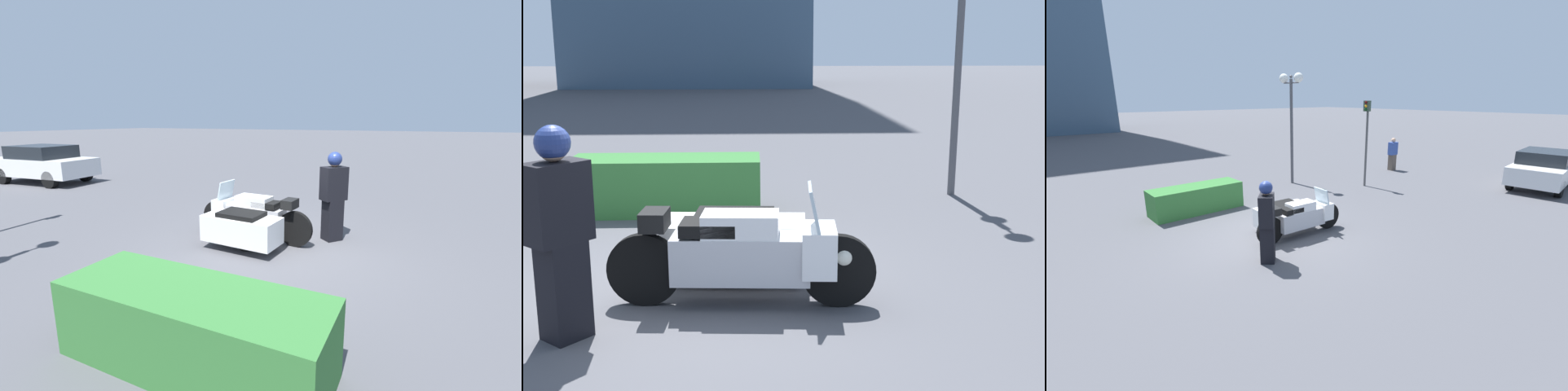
% 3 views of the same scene
% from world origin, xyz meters
% --- Properties ---
extents(ground_plane, '(160.00, 160.00, 0.00)m').
position_xyz_m(ground_plane, '(0.00, 0.00, 0.00)').
color(ground_plane, '#4C4C51').
extents(police_motorcycle, '(2.57, 1.40, 1.18)m').
position_xyz_m(police_motorcycle, '(0.83, -0.00, 0.48)').
color(police_motorcycle, black).
rests_on(police_motorcycle, ground).
extents(officer_rider, '(0.55, 0.57, 1.83)m').
position_xyz_m(officer_rider, '(-0.71, -1.02, 0.97)').
color(officer_rider, black).
rests_on(officer_rider, ground).
extents(hedge_bush_curbside, '(2.80, 0.96, 0.83)m').
position_xyz_m(hedge_bush_curbside, '(-0.40, 3.34, 0.41)').
color(hedge_bush_curbside, '#337033').
rests_on(hedge_bush_curbside, ground).
extents(parked_car_background, '(4.17, 2.15, 1.47)m').
position_xyz_m(parked_car_background, '(11.29, -2.83, 0.78)').
color(parked_car_background, silver).
rests_on(parked_car_background, ground).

